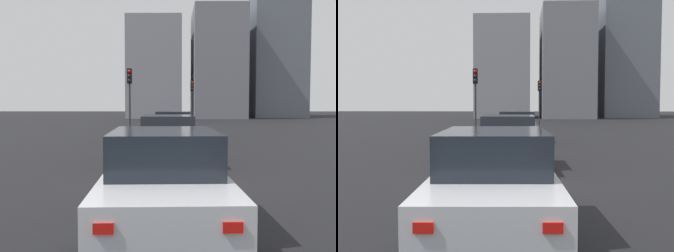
% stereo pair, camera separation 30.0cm
% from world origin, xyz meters
% --- Properties ---
extents(ground_plane, '(160.00, 160.00, 0.20)m').
position_xyz_m(ground_plane, '(0.00, 0.00, -0.10)').
color(ground_plane, black).
extents(car_navy_lead, '(4.60, 2.12, 1.50)m').
position_xyz_m(car_navy_lead, '(10.15, -0.17, 0.73)').
color(car_navy_lead, '#141E4C').
rests_on(car_navy_lead, ground_plane).
extents(car_maroon_second, '(4.33, 1.97, 1.54)m').
position_xyz_m(car_maroon_second, '(2.74, 0.03, 0.74)').
color(car_maroon_second, '#510F16').
rests_on(car_maroon_second, ground_plane).
extents(car_white_third, '(4.84, 2.10, 1.50)m').
position_xyz_m(car_white_third, '(-3.19, 0.06, 0.73)').
color(car_white_third, silver).
rests_on(car_white_third, ground_plane).
extents(traffic_light_near_left, '(0.32, 0.28, 3.96)m').
position_xyz_m(traffic_light_near_left, '(14.43, 2.40, 2.85)').
color(traffic_light_near_left, '#2D2D30').
rests_on(traffic_light_near_left, ground_plane).
extents(traffic_light_near_right, '(0.33, 0.30, 3.86)m').
position_xyz_m(traffic_light_near_right, '(25.81, -1.96, 2.78)').
color(traffic_light_near_right, '#2D2D30').
rests_on(traffic_light_near_right, ground_plane).
extents(building_facade_left, '(11.86, 6.72, 15.69)m').
position_xyz_m(building_facade_left, '(45.97, -14.00, 7.85)').
color(building_facade_left, slate).
rests_on(building_facade_left, ground_plane).
extents(building_facade_center, '(9.29, 6.30, 13.56)m').
position_xyz_m(building_facade_center, '(41.43, -6.00, 6.78)').
color(building_facade_center, slate).
rests_on(building_facade_center, ground_plane).
extents(building_facade_right, '(9.01, 6.82, 12.58)m').
position_xyz_m(building_facade_right, '(42.86, 2.00, 6.29)').
color(building_facade_right, gray).
rests_on(building_facade_right, ground_plane).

